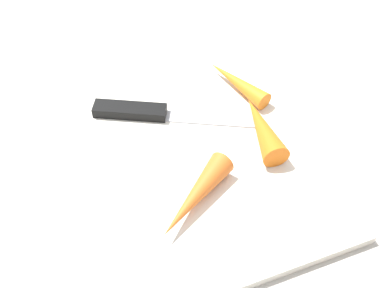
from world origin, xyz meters
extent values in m
plane|color=#ADA8A0|center=(0.00, 0.00, 0.00)|extent=(1.40, 1.40, 0.00)
cube|color=silver|center=(0.00, 0.00, 0.01)|extent=(0.36, 0.26, 0.01)
cube|color=#B7B7BC|center=(0.03, -0.04, 0.01)|extent=(0.06, 0.11, 0.00)
cube|color=black|center=(0.07, 0.05, 0.02)|extent=(0.06, 0.09, 0.01)
cone|color=orange|center=(-0.08, 0.03, 0.03)|extent=(0.09, 0.11, 0.03)
cone|color=orange|center=(0.07, -0.09, 0.02)|extent=(0.10, 0.06, 0.02)
cone|color=orange|center=(-0.02, -0.08, 0.03)|extent=(0.10, 0.04, 0.03)
camera|label=1|loc=(-0.33, 0.12, 0.42)|focal=42.65mm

